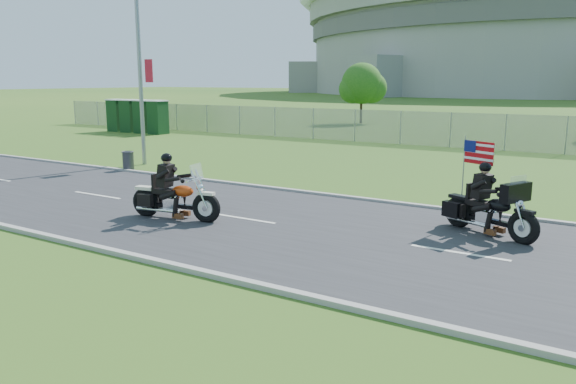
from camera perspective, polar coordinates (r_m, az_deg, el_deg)
The scene contains 15 objects.
ground at distance 14.59m, azimuth 1.66°, elevation -3.84°, with size 420.00×420.00×0.00m, color #244D18.
road at distance 14.59m, azimuth 1.66°, elevation -3.77°, with size 120.00×8.00×0.04m, color #28282B.
curb_north at distance 18.10m, azimuth 8.14°, elevation -0.80°, with size 120.00×0.18×0.12m, color #9E9B93.
curb_south at distance 11.42m, azimuth -8.75°, elevation -8.09°, with size 120.00×0.18×0.12m, color #9E9B93.
fence at distance 34.48m, azimuth 11.36°, elevation 6.44°, with size 60.00×0.03×2.00m, color gray.
stadium at distance 184.55m, azimuth 24.17°, elevation 14.05°, with size 140.40×140.40×29.20m.
streetlight at distance 26.55m, azimuth -14.59°, elevation 14.92°, with size 0.90×2.46×10.00m.
porta_toilet_a at distance 41.28m, azimuth -13.09°, elevation 7.35°, with size 1.10×1.10×2.30m, color #103415.
porta_toilet_b at distance 42.28m, azimuth -14.45°, elevation 7.37°, with size 1.10×1.10×2.30m, color #103415.
porta_toilet_c at distance 43.30m, azimuth -15.74°, elevation 7.39°, with size 1.10×1.10×2.30m, color #103415.
porta_toilet_d at distance 44.34m, azimuth -16.97°, elevation 7.41°, with size 1.10×1.10×2.30m, color #103415.
tree_fence_mid at distance 50.78m, azimuth 7.57°, elevation 10.67°, with size 3.96×3.69×5.30m.
motorcycle_lead at distance 15.77m, azimuth -11.52°, elevation -0.72°, with size 2.77×1.00×1.88m.
motorcycle_follow at distance 14.74m, azimuth 19.80°, elevation -1.86°, with size 2.57×1.47×2.29m.
trash_can at distance 24.84m, azimuth -15.93°, elevation 3.01°, with size 0.47×0.47×0.81m, color #313035.
Camera 1 is at (7.08, -12.17, 3.82)m, focal length 35.00 mm.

